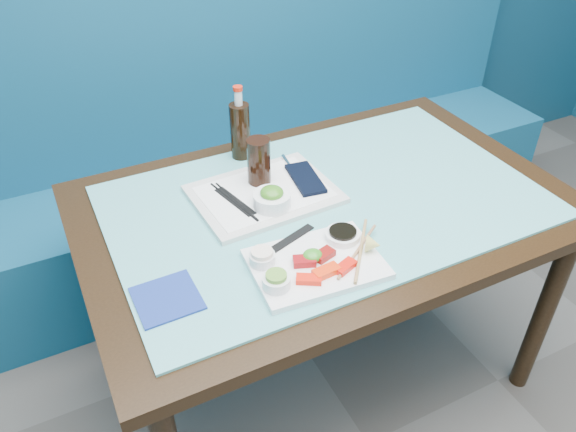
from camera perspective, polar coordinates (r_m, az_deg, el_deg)
name	(u,v)px	position (r m, az deg, el deg)	size (l,w,h in m)	color
booth_bench	(228,173)	(2.47, -6.15, 4.39)	(3.00, 0.56, 1.17)	navy
dining_table	(325,225)	(1.68, 3.79, -0.93)	(1.40, 0.90, 0.75)	black
glass_top	(326,201)	(1.62, 3.91, 1.51)	(1.22, 0.76, 0.01)	#5AB4B5
sashimi_plate	(316,264)	(1.39, 2.86, -4.89)	(0.32, 0.23, 0.02)	white
salmon_left	(309,279)	(1.33, 2.12, -6.44)	(0.06, 0.03, 0.01)	#F81D09
salmon_mid	(326,271)	(1.35, 3.91, -5.63)	(0.07, 0.03, 0.02)	#FF320A
salmon_right	(345,267)	(1.36, 5.84, -5.13)	(0.06, 0.03, 0.01)	red
tuna_left	(304,261)	(1.37, 1.68, -4.60)	(0.06, 0.03, 0.02)	maroon
tuna_right	(324,255)	(1.39, 3.68, -3.94)	(0.05, 0.03, 0.02)	maroon
seaweed_garnish	(312,255)	(1.38, 2.50, -4.02)	(0.05, 0.05, 0.03)	#338C20
ramekin_wasabi	(276,282)	(1.31, -1.20, -6.70)	(0.07, 0.07, 0.03)	white
wasabi_fill	(276,276)	(1.30, -1.21, -6.08)	(0.05, 0.05, 0.01)	#5F9A31
ramekin_ginger	(262,258)	(1.37, -2.63, -4.33)	(0.06, 0.06, 0.03)	silver
ginger_fill	(262,253)	(1.36, -2.66, -3.73)	(0.05, 0.05, 0.01)	#FFE7D1
soy_dish	(343,235)	(1.45, 5.56, -1.96)	(0.09, 0.09, 0.02)	white
soy_fill	(343,232)	(1.45, 5.59, -1.58)	(0.07, 0.07, 0.01)	black
lemon_wedge	(373,244)	(1.41, 8.65, -2.88)	(0.05, 0.05, 0.04)	#E1D96A
chopstick_sleeve	(291,238)	(1.45, 0.35, -2.29)	(0.15, 0.02, 0.00)	black
wooden_chopstick_a	(357,251)	(1.42, 7.07, -3.53)	(0.01, 0.01, 0.23)	#9C6C49
wooden_chopstick_b	(361,250)	(1.42, 7.41, -3.40)	(0.01, 0.01, 0.25)	#A7834E
serving_tray	(264,194)	(1.63, -2.43, 2.24)	(0.40, 0.30, 0.01)	silver
paper_placemat	(264,192)	(1.63, -2.44, 2.48)	(0.35, 0.25, 0.00)	white
seaweed_bowl	(272,200)	(1.55, -1.64, 1.61)	(0.11, 0.11, 0.04)	white
seaweed_salad	(272,193)	(1.54, -1.66, 2.38)	(0.07, 0.07, 0.03)	#3A7D1D
cola_glass	(259,161)	(1.63, -2.98, 5.56)	(0.07, 0.07, 0.14)	black
navy_pouch	(305,179)	(1.67, 1.78, 3.81)	(0.07, 0.17, 0.01)	black
fork	(288,163)	(1.75, -0.01, 5.41)	(0.01, 0.01, 0.09)	silver
black_chopstick_a	(234,202)	(1.59, -5.54, 1.46)	(0.01, 0.01, 0.23)	black
black_chopstick_b	(236,201)	(1.59, -5.28, 1.53)	(0.01, 0.01, 0.22)	black
tray_sleeve	(235,202)	(1.59, -5.41, 1.47)	(0.03, 0.17, 0.00)	black
cola_bottle_body	(240,131)	(1.79, -4.88, 8.58)	(0.06, 0.06, 0.18)	black
cola_bottle_neck	(238,98)	(1.74, -5.07, 11.88)	(0.02, 0.02, 0.05)	silver
cola_bottle_cap	(238,88)	(1.73, -5.13, 12.78)	(0.03, 0.03, 0.01)	red
blue_napkin	(167,298)	(1.34, -12.20, -8.18)	(0.14, 0.14, 0.01)	navy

